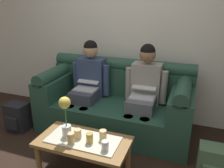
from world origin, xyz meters
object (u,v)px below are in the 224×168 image
cup_far_center (78,134)px  backpack_left (17,117)px  couch (115,103)px  person_right (144,88)px  cup_near_left (103,135)px  cup_far_left (71,138)px  coffee_table (83,144)px  cup_near_right (90,138)px  backpack_right (213,164)px  cup_far_right (105,145)px  person_left (89,81)px  flower_vase (65,114)px

cup_far_center → backpack_left: cup_far_center is taller
couch → person_right: person_right is taller
cup_near_left → cup_far_left: bearing=-148.6°
coffee_table → backpack_left: 1.36m
cup_near_right → backpack_left: (-1.36, 0.49, -0.26)m
coffee_table → cup_far_left: 0.18m
coffee_table → cup_far_left: (-0.08, -0.10, 0.12)m
cup_far_center → backpack_right: (1.33, 0.34, -0.27)m
coffee_table → cup_near_left: size_ratio=8.94×
person_right → cup_far_center: bearing=-115.3°
couch → cup_far_left: bearing=-94.1°
backpack_right → backpack_left: 2.54m
coffee_table → cup_near_right: size_ratio=9.24×
cup_near_right → cup_far_left: cup_far_left is taller
person_right → backpack_left: person_right is taller
couch → coffee_table: 0.99m
cup_near_left → cup_far_right: 0.17m
cup_far_center → cup_far_left: 0.11m
person_left → backpack_left: size_ratio=3.13×
cup_near_right → cup_far_center: (-0.15, 0.04, -0.00)m
person_left → backpack_right: (1.67, -0.64, -0.47)m
coffee_table → person_left: bearing=112.1°
flower_vase → cup_near_left: size_ratio=4.16×
cup_near_right → person_right: bearing=72.9°
person_left → cup_near_left: 1.12m
person_right → backpack_left: size_ratio=3.13×
coffee_table → cup_far_left: bearing=-127.3°
person_left → cup_near_right: bearing=-64.3°
coffee_table → cup_far_center: 0.13m
couch → cup_far_right: (0.28, -1.08, 0.08)m
cup_near_left → backpack_left: bearing=164.7°
flower_vase → cup_far_right: bearing=-9.9°
cup_far_right → cup_far_left: bearing=-177.2°
couch → flower_vase: size_ratio=4.65×
cup_far_left → cup_near_left: bearing=31.4°
flower_vase → couch: bearing=79.6°
flower_vase → cup_near_right: bearing=-5.0°
flower_vase → cup_far_right: flower_vase is taller
coffee_table → flower_vase: (-0.18, -0.01, 0.32)m
coffee_table → cup_near_right: 0.15m
person_right → backpack_left: (-1.67, -0.52, -0.47)m
person_right → flower_vase: bearing=-120.4°
flower_vase → cup_far_center: bearing=6.3°
cup_far_left → backpack_right: (1.35, 0.45, -0.28)m
person_right → cup_far_left: 1.21m
coffee_table → cup_near_left: (0.19, 0.06, 0.12)m
cup_far_center → backpack_right: bearing=14.5°
coffee_table → cup_far_center: size_ratio=9.92×
person_left → cup_far_center: (0.34, -0.98, -0.20)m
cup_far_left → cup_far_right: cup_far_left is taller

